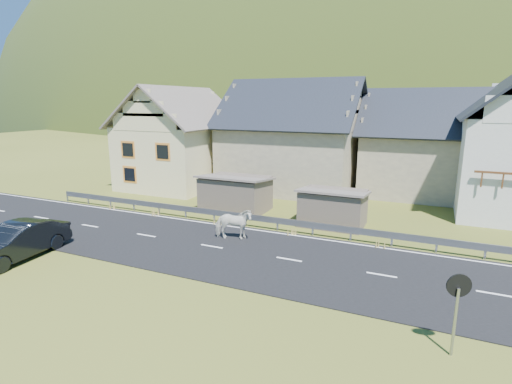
% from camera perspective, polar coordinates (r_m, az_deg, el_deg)
% --- Properties ---
extents(ground, '(160.00, 160.00, 0.00)m').
position_cam_1_polar(ground, '(19.79, -6.32, -7.84)').
color(ground, '#3F4716').
rests_on(ground, ground).
extents(road, '(60.00, 7.00, 0.04)m').
position_cam_1_polar(road, '(19.78, -6.33, -7.78)').
color(road, black).
rests_on(road, ground).
extents(lane_markings, '(60.00, 6.60, 0.01)m').
position_cam_1_polar(lane_markings, '(19.78, -6.33, -7.72)').
color(lane_markings, silver).
rests_on(lane_markings, road).
extents(guardrail, '(28.10, 0.09, 0.75)m').
position_cam_1_polar(guardrail, '(22.69, -1.64, -3.55)').
color(guardrail, '#93969B').
rests_on(guardrail, ground).
extents(shed_left, '(4.30, 3.30, 2.40)m').
position_cam_1_polar(shed_left, '(25.85, -2.91, -0.28)').
color(shed_left, '#716152').
rests_on(shed_left, ground).
extents(shed_right, '(3.80, 2.90, 2.20)m').
position_cam_1_polar(shed_right, '(23.24, 10.94, -2.27)').
color(shed_right, '#716152').
rests_on(shed_right, ground).
extents(house_cream, '(7.80, 9.80, 8.30)m').
position_cam_1_polar(house_cream, '(34.15, -10.84, 8.24)').
color(house_cream, beige).
rests_on(house_cream, ground).
extents(house_stone_a, '(10.80, 9.80, 8.90)m').
position_cam_1_polar(house_stone_a, '(32.72, 5.48, 8.70)').
color(house_stone_a, tan).
rests_on(house_stone_a, ground).
extents(house_stone_b, '(9.80, 8.80, 8.10)m').
position_cam_1_polar(house_stone_b, '(33.01, 23.44, 7.06)').
color(house_stone_b, tan).
rests_on(house_stone_b, ground).
extents(mountain, '(440.00, 280.00, 260.00)m').
position_cam_1_polar(mountain, '(197.79, 22.76, 4.01)').
color(mountain, '#213812').
rests_on(mountain, ground).
extents(conifer_patch, '(76.00, 50.00, 28.00)m').
position_cam_1_polar(conifer_patch, '(141.47, -2.96, 12.44)').
color(conifer_patch, black).
rests_on(conifer_patch, ground).
extents(horse, '(1.47, 2.12, 1.64)m').
position_cam_1_polar(horse, '(20.43, -3.26, -4.56)').
color(horse, silver).
rests_on(horse, road).
extents(car, '(2.15, 5.01, 1.61)m').
position_cam_1_polar(car, '(21.01, -31.07, -6.12)').
color(car, black).
rests_on(car, ground).
extents(traffic_mirror, '(0.65, 0.29, 2.42)m').
position_cam_1_polar(traffic_mirror, '(12.50, 26.86, -13.15)').
color(traffic_mirror, '#93969B').
rests_on(traffic_mirror, ground).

